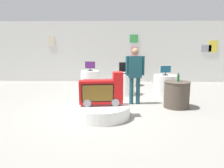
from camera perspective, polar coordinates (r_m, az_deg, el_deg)
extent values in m
plane|color=gray|center=(6.04, -1.40, -6.77)|extent=(30.00, 30.00, 0.00)
cube|color=silver|center=(10.67, -0.14, 8.37)|extent=(11.58, 0.10, 2.89)
cube|color=beige|center=(11.07, -15.60, 10.72)|extent=(0.31, 0.02, 0.51)
cube|color=pink|center=(10.64, 5.86, 8.22)|extent=(0.34, 0.02, 0.51)
cube|color=gray|center=(11.41, 23.37, 8.53)|extent=(0.46, 0.02, 0.31)
cube|color=green|center=(10.63, 5.71, 11.67)|extent=(0.39, 0.02, 0.38)
cube|color=yellow|center=(11.52, 24.83, 8.91)|extent=(0.40, 0.02, 0.54)
cylinder|color=white|center=(5.45, -2.86, -7.03)|extent=(1.42, 1.42, 0.30)
cylinder|color=gray|center=(5.37, -6.48, -4.63)|extent=(0.23, 0.36, 0.19)
cylinder|color=gray|center=(5.41, 0.69, -4.47)|extent=(0.23, 0.36, 0.19)
cube|color=red|center=(5.33, -2.90, -2.02)|extent=(1.08, 0.42, 0.56)
cube|color=red|center=(5.30, 1.50, 2.10)|extent=(0.27, 0.31, 0.20)
cube|color=black|center=(5.17, -3.74, -2.39)|extent=(0.75, 0.11, 0.42)
cube|color=brown|center=(5.17, -3.74, -2.39)|extent=(0.71, 0.11, 0.38)
cube|color=#B2B2B7|center=(5.27, -2.93, 1.29)|extent=(0.84, 0.14, 0.02)
cylinder|color=white|center=(8.88, -5.66, 1.06)|extent=(0.76, 0.76, 0.75)
cylinder|color=black|center=(8.83, -5.70, 3.52)|extent=(0.23, 0.23, 0.02)
cylinder|color=black|center=(8.82, -5.71, 3.85)|extent=(0.04, 0.04, 0.08)
cube|color=black|center=(8.81, -5.73, 4.97)|extent=(0.39, 0.06, 0.26)
cube|color=#561E6B|center=(8.79, -5.73, 4.96)|extent=(0.36, 0.04, 0.24)
cylinder|color=white|center=(7.85, 3.59, -0.09)|extent=(0.67, 0.67, 0.75)
cylinder|color=black|center=(7.79, 3.62, 2.69)|extent=(0.24, 0.24, 0.02)
cylinder|color=black|center=(7.78, 3.62, 2.99)|extent=(0.04, 0.04, 0.06)
cube|color=black|center=(7.76, 3.64, 4.46)|extent=(0.49, 0.20, 0.34)
cube|color=black|center=(7.74, 3.59, 4.44)|extent=(0.44, 0.17, 0.30)
cylinder|color=white|center=(9.68, 4.62, 1.81)|extent=(0.70, 0.70, 0.75)
cylinder|color=black|center=(9.63, 4.65, 4.07)|extent=(0.20, 0.20, 0.02)
cylinder|color=black|center=(9.62, 4.66, 4.37)|extent=(0.04, 0.04, 0.08)
cube|color=black|center=(9.61, 4.67, 5.35)|extent=(0.37, 0.06, 0.25)
cube|color=navy|center=(9.59, 4.69, 5.34)|extent=(0.34, 0.03, 0.22)
cylinder|color=white|center=(7.74, 13.62, -0.49)|extent=(0.79, 0.79, 0.75)
cylinder|color=black|center=(7.68, 13.74, 2.32)|extent=(0.21, 0.21, 0.02)
cylinder|color=black|center=(7.68, 13.75, 2.63)|extent=(0.04, 0.04, 0.06)
cube|color=silver|center=(7.66, 13.80, 3.78)|extent=(0.40, 0.13, 0.25)
cube|color=navy|center=(7.64, 13.79, 3.76)|extent=(0.36, 0.10, 0.22)
cylinder|color=#4C4238|center=(6.47, 16.49, -2.65)|extent=(0.70, 0.70, 0.75)
cylinder|color=#4C4238|center=(6.40, 16.65, 0.55)|extent=(0.73, 0.73, 0.02)
cylinder|color=#195926|center=(6.42, 16.88, 1.46)|extent=(0.07, 0.07, 0.18)
cylinder|color=#195926|center=(6.41, 16.94, 2.54)|extent=(0.03, 0.03, 0.06)
cylinder|color=#194751|center=(6.62, 6.78, -1.75)|extent=(0.12, 0.12, 0.81)
cylinder|color=#194751|center=(6.59, 5.07, -1.78)|extent=(0.12, 0.12, 0.81)
cube|color=#194751|center=(6.49, 6.04, 4.47)|extent=(0.40, 0.23, 0.63)
sphere|color=#8C6647|center=(6.47, 6.11, 8.41)|extent=(0.20, 0.20, 0.20)
cylinder|color=#194751|center=(6.54, 8.13, 4.74)|extent=(0.08, 0.08, 0.57)
cylinder|color=#194751|center=(6.46, 3.94, 4.75)|extent=(0.08, 0.08, 0.57)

